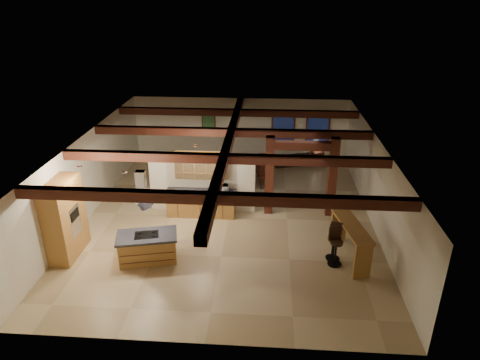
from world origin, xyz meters
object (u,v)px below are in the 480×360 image
(kitchen_island, at_px, (148,247))
(dining_table, at_px, (248,175))
(bar_counter, at_px, (351,236))
(sofa, at_px, (294,158))

(kitchen_island, xyz_separation_m, dining_table, (2.69, 5.93, -0.15))
(bar_counter, bearing_deg, kitchen_island, -175.10)
(sofa, bearing_deg, kitchen_island, 43.05)
(kitchen_island, height_order, bar_counter, bar_counter)
(sofa, bearing_deg, bar_counter, 83.06)
(sofa, xyz_separation_m, bar_counter, (1.30, -7.57, 0.49))
(kitchen_island, relative_size, bar_counter, 0.85)
(kitchen_island, distance_m, sofa, 9.36)
(dining_table, height_order, bar_counter, bar_counter)
(dining_table, distance_m, sofa, 2.96)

